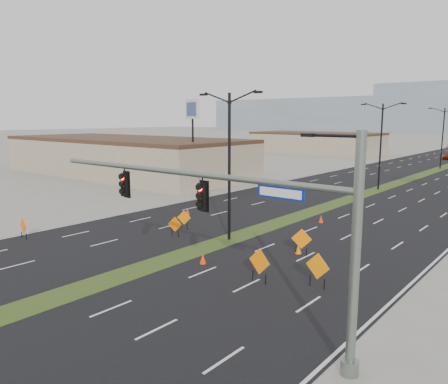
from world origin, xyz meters
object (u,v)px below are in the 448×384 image
Objects in this scene: streetlight_0 at (229,162)px; construction_sign_0 at (23,227)px; construction_sign_2 at (184,218)px; construction_sign_4 at (318,267)px; streetlight_2 at (443,136)px; pole_sign_west at (192,115)px; construction_sign_5 at (259,263)px; cone_3 at (188,212)px; cone_2 at (321,219)px; signal_mast at (239,213)px; cone_1 at (298,248)px; construction_sign_1 at (175,225)px; streetlight_1 at (381,144)px; construction_sign_3 at (302,240)px; cone_0 at (203,259)px.

streetlight_0 is 6.56× the size of construction_sign_0.
construction_sign_2 is 13.93m from construction_sign_4.
pole_sign_west reaches higher than streetlight_2.
cone_3 is at bearing 154.03° from construction_sign_5.
cone_2 is at bearing 59.09° from construction_sign_0.
signal_mast reaches higher than cone_1.
construction_sign_1 is 2.31× the size of cone_2.
construction_sign_2 is (-4.50, -27.89, -4.57)m from streetlight_1.
streetlight_1 is 20.18m from cone_2.
construction_sign_3 is (16.76, 9.15, 0.09)m from construction_sign_0.
signal_mast is 9.09× the size of construction_sign_4.
cone_0 is at bearing -88.10° from streetlight_2.
streetlight_0 is 1.00× the size of streetlight_2.
construction_sign_0 is 0.91× the size of construction_sign_3.
construction_sign_1 is at bearing 174.70° from construction_sign_4.
construction_sign_1 reaches higher than cone_0.
cone_1 is (16.47, 9.31, -0.55)m from construction_sign_0.
streetlight_0 is at bearing -176.70° from cone_1.
construction_sign_2 is (-0.98, 1.90, 0.01)m from construction_sign_1.
construction_sign_1 is at bearing 145.78° from signal_mast.
streetlight_2 is at bearing 93.09° from cone_2.
signal_mast is 26.08× the size of cone_2.
streetlight_0 is at bearing -90.00° from streetlight_1.
construction_sign_0 is (-11.17, -37.00, -4.52)m from streetlight_1.
cone_0 is 6.17m from cone_1.
cone_1 is (5.30, -27.69, -5.08)m from streetlight_1.
construction_sign_1 is at bearing -96.74° from streetlight_1.
construction_sign_2 is at bearing 160.38° from construction_sign_5.
construction_sign_0 is 0.14× the size of pole_sign_west.
construction_sign_2 is at bearing -25.77° from pole_sign_west.
streetlight_1 is 5.98× the size of construction_sign_3.
cone_2 is (13.72, 17.64, -0.58)m from construction_sign_0.
streetlight_0 is at bearing 160.53° from construction_sign_4.
streetlight_1 reaches higher than construction_sign_3.
streetlight_1 reaches higher than cone_1.
signal_mast is 11.28× the size of construction_sign_1.
cone_0 is (2.02, -60.92, -5.10)m from streetlight_2.
cone_0 is at bearing -67.65° from streetlight_0.
streetlight_0 is 15.04m from construction_sign_0.
construction_sign_3 is 2.71× the size of cone_3.
pole_sign_west is at bearing 134.73° from cone_0.
streetlight_1 is 28.65m from cone_1.
streetlight_2 is 0.95× the size of pole_sign_west.
streetlight_0 is at bearing -26.25° from construction_sign_2.
construction_sign_0 is 2.24× the size of cone_1.
construction_sign_4 reaches higher than cone_3.
streetlight_0 is at bearing -90.00° from streetlight_2.
signal_mast is 20.13m from construction_sign_0.
pole_sign_west is (-26.86, 25.60, 3.89)m from signal_mast.
pole_sign_west is (-23.60, 15.29, 8.35)m from cone_1.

